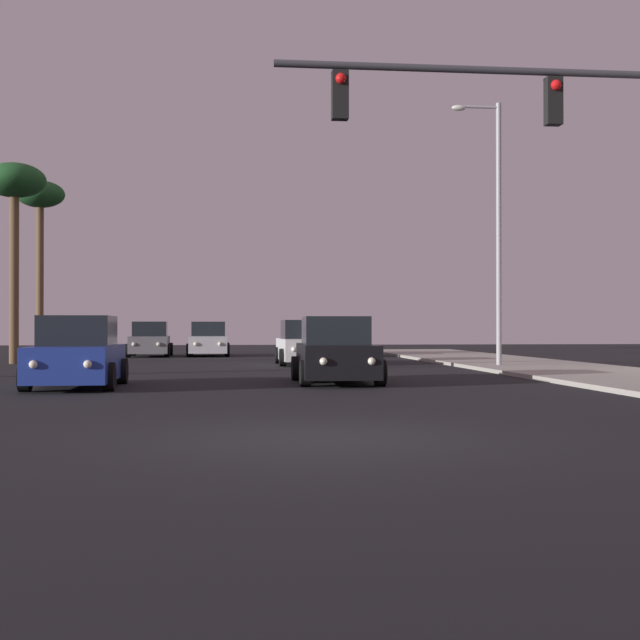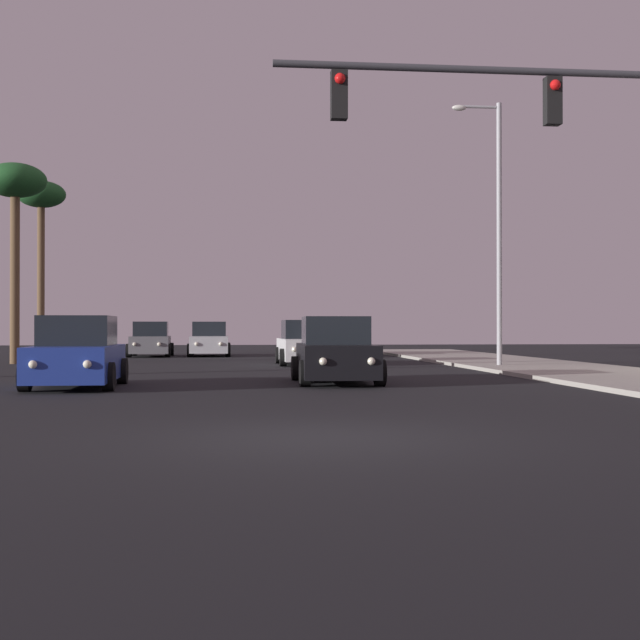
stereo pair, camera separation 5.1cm
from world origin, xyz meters
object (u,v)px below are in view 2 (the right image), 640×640
(car_white, at_px, (305,344))
(street_lamp, at_px, (495,219))
(car_black, at_px, (336,353))
(car_grey, at_px, (151,341))
(palm_tree_mid, at_px, (15,190))
(palm_tree_far, at_px, (41,204))
(car_green, at_px, (345,340))
(traffic_light_mast, at_px, (575,149))
(car_blue, at_px, (77,355))
(car_silver, at_px, (209,340))

(car_white, relative_size, street_lamp, 0.48)
(car_black, bearing_deg, car_white, -89.21)
(car_grey, relative_size, palm_tree_mid, 0.56)
(car_grey, xyz_separation_m, palm_tree_far, (-5.52, 1.78, 6.77))
(car_green, bearing_deg, car_white, 75.07)
(traffic_light_mast, distance_m, street_lamp, 13.79)
(car_grey, xyz_separation_m, palm_tree_mid, (-4.50, -8.22, 5.94))
(car_grey, height_order, street_lamp, street_lamp)
(car_black, xyz_separation_m, car_blue, (-6.23, -1.01, 0.00))
(traffic_light_mast, height_order, street_lamp, street_lamp)
(car_silver, xyz_separation_m, car_white, (3.74, -10.48, 0.00))
(car_grey, bearing_deg, street_lamp, 130.94)
(car_silver, height_order, palm_tree_mid, palm_tree_mid)
(car_silver, height_order, car_blue, same)
(palm_tree_far, bearing_deg, traffic_light_mast, -61.78)
(car_green, bearing_deg, palm_tree_mid, 30.74)
(car_green, relative_size, traffic_light_mast, 0.53)
(car_silver, distance_m, car_black, 21.78)
(car_blue, relative_size, palm_tree_mid, 0.56)
(car_black, relative_size, car_blue, 1.01)
(traffic_light_mast, bearing_deg, palm_tree_mid, 127.34)
(car_silver, height_order, traffic_light_mast, traffic_light_mast)
(car_silver, distance_m, street_lamp, 17.86)
(palm_tree_far, distance_m, palm_tree_mid, 10.09)
(car_grey, relative_size, palm_tree_far, 0.50)
(palm_tree_far, xyz_separation_m, palm_tree_mid, (1.02, -10.00, -0.83))
(palm_tree_mid, bearing_deg, car_blue, -71.78)
(car_white, relative_size, palm_tree_far, 0.50)
(car_blue, relative_size, traffic_light_mast, 0.53)
(car_white, bearing_deg, car_silver, -71.45)
(car_silver, xyz_separation_m, palm_tree_mid, (-7.31, -8.50, 5.94))
(car_silver, height_order, palm_tree_far, palm_tree_far)
(car_silver, bearing_deg, car_black, 99.40)
(car_silver, relative_size, street_lamp, 0.48)
(car_grey, distance_m, car_black, 22.14)
(car_white, xyz_separation_m, traffic_light_mast, (3.59, -17.21, 4.01))
(car_white, xyz_separation_m, palm_tree_mid, (-11.05, 1.98, 5.94))
(car_white, bearing_deg, car_blue, 60.74)
(car_black, height_order, car_green, same)
(car_black, bearing_deg, palm_tree_far, -60.85)
(car_green, relative_size, street_lamp, 0.48)
(street_lamp, xyz_separation_m, palm_tree_mid, (-17.29, 5.65, 1.58))
(car_black, bearing_deg, car_green, -96.51)
(car_green, bearing_deg, palm_tree_far, -6.90)
(car_black, height_order, traffic_light_mast, traffic_light_mast)
(car_grey, distance_m, palm_tree_far, 8.92)
(palm_tree_mid, bearing_deg, palm_tree_far, 95.84)
(car_grey, distance_m, car_blue, 22.23)
(car_black, xyz_separation_m, traffic_light_mast, (3.79, -6.19, 4.01))
(car_silver, distance_m, palm_tree_mid, 12.69)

